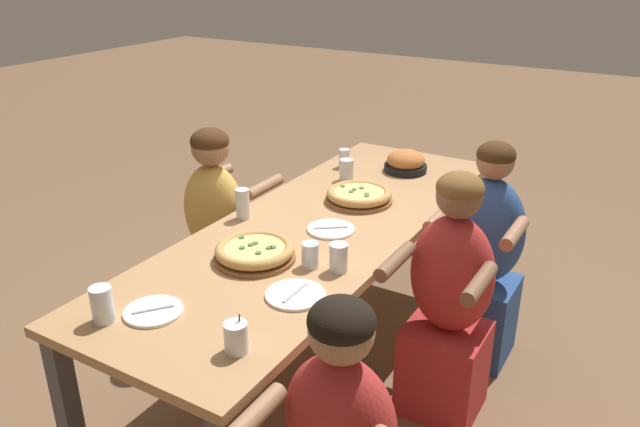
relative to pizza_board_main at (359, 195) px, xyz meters
The scene contains 18 objects.
ground_plane 0.87m from the pizza_board_main, behind, with size 18.00×18.00×0.00m, color brown.
dining_table 0.35m from the pizza_board_main, behind, with size 2.48×0.85×0.78m.
pizza_board_main is the anchor object (origin of this frame).
pizza_board_second 0.78m from the pizza_board_main, behind, with size 0.33×0.33×0.06m.
skillet_bowl 0.54m from the pizza_board_main, ahead, with size 0.35×0.24×0.13m.
empty_plate_a 1.29m from the pizza_board_main, behind, with size 0.21×0.21×0.02m.
empty_plate_b 0.37m from the pizza_board_main, behind, with size 0.22×0.22×0.02m.
empty_plate_c 0.96m from the pizza_board_main, 166.59° to the right, with size 0.22×0.22×0.02m.
cocktail_glass_blue 1.33m from the pizza_board_main, 169.40° to the right, with size 0.08×0.08×0.13m.
drinking_glass_a 0.32m from the pizza_board_main, 39.94° to the left, with size 0.08×0.08×0.12m.
drinking_glass_b 0.72m from the pizza_board_main, 168.08° to the right, with size 0.07×0.07×0.10m.
drinking_glass_c 0.53m from the pizza_board_main, 36.62° to the left, with size 0.06×0.06×0.11m.
drinking_glass_d 0.73m from the pizza_board_main, 158.86° to the right, with size 0.07×0.07×0.12m.
drinking_glass_e 0.59m from the pizza_board_main, 141.09° to the left, with size 0.06×0.06×0.15m.
drinking_glass_f 1.43m from the pizza_board_main, 169.85° to the left, with size 0.08×0.08×0.13m.
diner_near_center 0.76m from the pizza_board_main, 118.92° to the right, with size 0.51×0.40×1.15m.
diner_near_midright 0.70m from the pizza_board_main, 75.80° to the right, with size 0.51×0.40×1.14m.
diner_far_center 0.80m from the pizza_board_main, 114.44° to the left, with size 0.51×0.40×1.13m.
Camera 1 is at (-2.26, -1.34, 1.96)m, focal length 35.00 mm.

